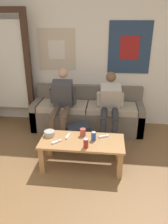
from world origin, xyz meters
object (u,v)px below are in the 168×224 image
person_seated_adult (62,102)px  person_seated_teen (110,105)px  couch (88,114)px  drink_can_blue (93,136)px  backpack (78,136)px  ceramic_bowl (49,133)px  game_controller_near_left (104,136)px  coffee_table (82,145)px  game_controller_near_right (57,142)px  pillar_candle (83,132)px  game_controller_far_center (68,136)px  drink_can_red (86,143)px

person_seated_adult → person_seated_teen: 0.82m
couch → drink_can_blue: (0.19, -1.17, 0.19)m
backpack → ceramic_bowl: (-0.35, -0.45, 0.28)m
couch → backpack: (-0.09, -0.66, -0.11)m
couch → game_controller_near_left: 1.13m
coffee_table → game_controller_near_right: (-0.34, -0.09, 0.09)m
person_seated_adult → drink_can_blue: 1.03m
person_seated_teen → coffee_table: bearing=-113.3°
person_seated_adult → pillar_candle: size_ratio=9.74×
ceramic_bowl → drink_can_blue: 0.64m
coffee_table → backpack: size_ratio=2.61×
couch → game_controller_near_left: couch is taller
game_controller_far_center → game_controller_near_right: bearing=-126.9°
pillar_candle → game_controller_near_right: bearing=-145.1°
ceramic_bowl → pillar_candle: 0.48m
person_seated_adult → pillar_candle: person_seated_adult is taller
game_controller_near_right → pillar_candle: bearing=34.9°
ceramic_bowl → game_controller_far_center: 0.27m
game_controller_near_left → person_seated_teen: bearing=84.0°
couch → game_controller_far_center: 1.14m
person_seated_adult → ceramic_bowl: 0.78m
person_seated_teen → drink_can_red: bearing=-106.3°
person_seated_teen → game_controller_near_left: (-0.08, -0.73, -0.19)m
person_seated_teen → pillar_candle: person_seated_teen is taller
backpack → ceramic_bowl: bearing=-127.3°
coffee_table → drink_can_blue: 0.21m
drink_can_red → game_controller_near_right: drink_can_red is taller
drink_can_blue → coffee_table: bearing=-168.1°
coffee_table → ceramic_bowl: 0.50m
backpack → couch: bearing=81.8°
person_seated_adult → drink_can_red: person_seated_adult is taller
game_controller_near_right → game_controller_far_center: same height
ceramic_bowl → pillar_candle: bearing=6.3°
backpack → drink_can_red: bearing=-73.8°
coffee_table → pillar_candle: bearing=92.0°
coffee_table → person_seated_adult: bearing=118.2°
coffee_table → drink_can_blue: bearing=11.9°
person_seated_teen → drink_can_red: (-0.30, -1.03, -0.14)m
backpack → drink_can_blue: bearing=-60.6°
couch → drink_can_blue: 1.20m
pillar_candle → drink_can_blue: size_ratio=0.98×
person_seated_adult → backpack: (0.32, -0.30, -0.47)m
person_seated_adult → person_seated_teen: (0.82, 0.02, -0.02)m
ceramic_bowl → drink_can_red: drink_can_red is taller
couch → person_seated_teen: 0.63m
person_seated_teen → ceramic_bowl: size_ratio=7.16×
pillar_candle → game_controller_near_left: size_ratio=0.84×
coffee_table → drink_can_red: bearing=-66.7°
drink_can_red → couch: bearing=94.6°
game_controller_near_left → game_controller_far_center: 0.51m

